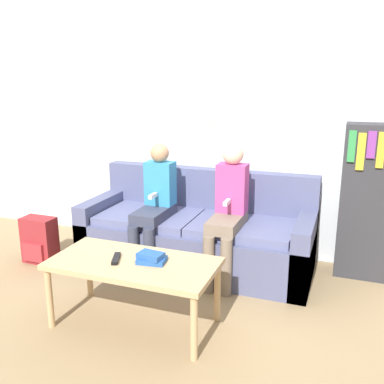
{
  "coord_description": "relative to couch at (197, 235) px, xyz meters",
  "views": [
    {
      "loc": [
        1.19,
        -2.83,
        1.6
      ],
      "look_at": [
        0.0,
        0.37,
        0.7
      ],
      "focal_mm": 40.0,
      "sensor_mm": 36.0,
      "label": 1
    }
  ],
  "objects": [
    {
      "name": "ground_plane",
      "position": [
        0.0,
        -0.51,
        -0.28
      ],
      "size": [
        10.0,
        10.0,
        0.0
      ],
      "primitive_type": "plane",
      "color": "#937A56"
    },
    {
      "name": "backpack",
      "position": [
        -1.35,
        -0.44,
        -0.07
      ],
      "size": [
        0.3,
        0.2,
        0.42
      ],
      "color": "maroon",
      "rests_on": "ground_plane"
    },
    {
      "name": "person_left",
      "position": [
        -0.32,
        -0.19,
        0.32
      ],
      "size": [
        0.24,
        0.54,
        1.08
      ],
      "color": "#33384C",
      "rests_on": "ground_plane"
    },
    {
      "name": "coffee_table",
      "position": [
        -0.07,
        -1.05,
        0.13
      ],
      "size": [
        1.09,
        0.54,
        0.45
      ],
      "color": "tan",
      "rests_on": "ground_plane"
    },
    {
      "name": "wall_back",
      "position": [
        -0.0,
        0.48,
        1.02
      ],
      "size": [
        8.0,
        0.06,
        2.6
      ],
      "color": "silver",
      "rests_on": "ground_plane"
    },
    {
      "name": "couch",
      "position": [
        0.0,
        0.0,
        0.0
      ],
      "size": [
        1.99,
        0.78,
        0.82
      ],
      "color": "#4C5175",
      "rests_on": "ground_plane"
    },
    {
      "name": "person_right",
      "position": [
        0.32,
        -0.18,
        0.34
      ],
      "size": [
        0.24,
        0.54,
        1.11
      ],
      "color": "#756656",
      "rests_on": "ground_plane"
    },
    {
      "name": "book_stack",
      "position": [
        0.05,
        -1.03,
        0.21
      ],
      "size": [
        0.2,
        0.15,
        0.07
      ],
      "color": "#23519E",
      "rests_on": "coffee_table"
    },
    {
      "name": "tv_remote",
      "position": [
        -0.18,
        -1.08,
        0.19
      ],
      "size": [
        0.1,
        0.17,
        0.02
      ],
      "rotation": [
        0.0,
        0.0,
        0.38
      ],
      "color": "black",
      "rests_on": "coffee_table"
    },
    {
      "name": "bookshelf",
      "position": [
        1.38,
        0.29,
        0.36
      ],
      "size": [
        0.46,
        0.29,
        1.27
      ],
      "color": "#2D2D33",
      "rests_on": "ground_plane"
    }
  ]
}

